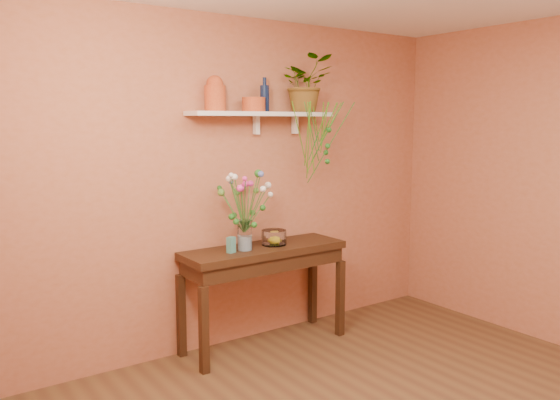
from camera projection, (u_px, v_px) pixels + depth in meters
room at (440, 214)px, 3.15m from camera, size 4.04×4.04×2.70m
sideboard at (264, 261)px, 4.66m from camera, size 1.39×0.45×0.84m
wall_shelf at (263, 115)px, 4.63m from camera, size 1.30×0.24×0.19m
terracotta_jug at (215, 94)px, 4.38m from camera, size 0.19×0.19×0.27m
terracotta_pot at (254, 104)px, 4.54m from camera, size 0.22×0.22×0.11m
blue_bottle at (265, 98)px, 4.62m from camera, size 0.09×0.09×0.28m
spider_plant at (306, 84)px, 4.84m from camera, size 0.53×0.49×0.48m
plant_fronds at (322, 140)px, 4.80m from camera, size 0.59×0.35×0.69m
glass_vase at (245, 237)px, 4.50m from camera, size 0.12×0.12×0.24m
bouquet at (245, 194)px, 4.46m from camera, size 0.46×0.48×0.51m
glass_bowl at (274, 238)px, 4.70m from camera, size 0.20×0.20×0.12m
lemon at (274, 240)px, 4.70m from camera, size 0.07×0.07×0.07m
carton at (231, 245)px, 4.41m from camera, size 0.07×0.06×0.12m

